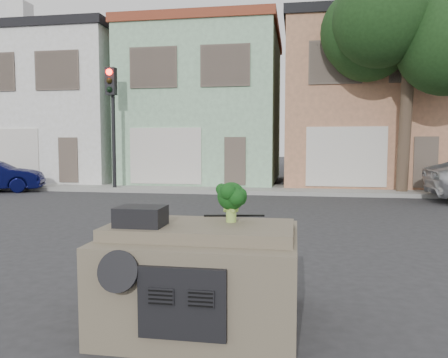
# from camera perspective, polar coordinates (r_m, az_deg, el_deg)

# --- Properties ---
(ground_plane) EXTENTS (120.00, 120.00, 0.00)m
(ground_plane) POSITION_cam_1_polar(r_m,az_deg,el_deg) (7.87, 1.99, -9.80)
(ground_plane) COLOR #303033
(ground_plane) RESTS_ON ground
(sidewalk) EXTENTS (40.00, 3.00, 0.15)m
(sidewalk) POSITION_cam_1_polar(r_m,az_deg,el_deg) (18.19, 6.26, -1.37)
(sidewalk) COLOR gray
(sidewalk) RESTS_ON ground
(townhouse_white) EXTENTS (7.20, 8.20, 7.55)m
(townhouse_white) POSITION_cam_1_polar(r_m,az_deg,el_deg) (25.17, -19.27, 8.48)
(townhouse_white) COLOR white
(townhouse_white) RESTS_ON ground
(townhouse_mint) EXTENTS (7.20, 8.20, 7.55)m
(townhouse_mint) POSITION_cam_1_polar(r_m,az_deg,el_deg) (22.59, -2.10, 9.21)
(townhouse_mint) COLOR #96C69E
(townhouse_mint) RESTS_ON ground
(townhouse_tan) EXTENTS (7.20, 8.20, 7.55)m
(townhouse_tan) POSITION_cam_1_polar(r_m,az_deg,el_deg) (22.34, 17.36, 9.05)
(townhouse_tan) COLOR tan
(townhouse_tan) RESTS_ON ground
(traffic_signal) EXTENTS (0.40, 0.40, 5.10)m
(traffic_signal) POSITION_cam_1_polar(r_m,az_deg,el_deg) (18.64, -14.35, 6.27)
(traffic_signal) COLOR black
(traffic_signal) RESTS_ON ground
(tree_near) EXTENTS (4.40, 4.00, 8.50)m
(tree_near) POSITION_cam_1_polar(r_m,az_deg,el_deg) (17.97, 22.73, 11.57)
(tree_near) COLOR #173314
(tree_near) RESTS_ON ground
(car_dashboard) EXTENTS (2.00, 1.80, 1.12)m
(car_dashboard) POSITION_cam_1_polar(r_m,az_deg,el_deg) (4.87, -2.65, -12.07)
(car_dashboard) COLOR #695E4B
(car_dashboard) RESTS_ON ground
(instrument_hump) EXTENTS (0.48, 0.38, 0.20)m
(instrument_hump) POSITION_cam_1_polar(r_m,az_deg,el_deg) (4.55, -10.79, -4.80)
(instrument_hump) COLOR black
(instrument_hump) RESTS_ON car_dashboard
(wiper_arm) EXTENTS (0.69, 0.15, 0.02)m
(wiper_arm) POSITION_cam_1_polar(r_m,az_deg,el_deg) (5.06, 1.34, -4.80)
(wiper_arm) COLOR black
(wiper_arm) RESTS_ON car_dashboard
(broccoli) EXTENTS (0.46, 0.46, 0.44)m
(broccoli) POSITION_cam_1_polar(r_m,az_deg,el_deg) (4.68, 0.95, -2.98)
(broccoli) COLOR #0E370F
(broccoli) RESTS_ON car_dashboard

